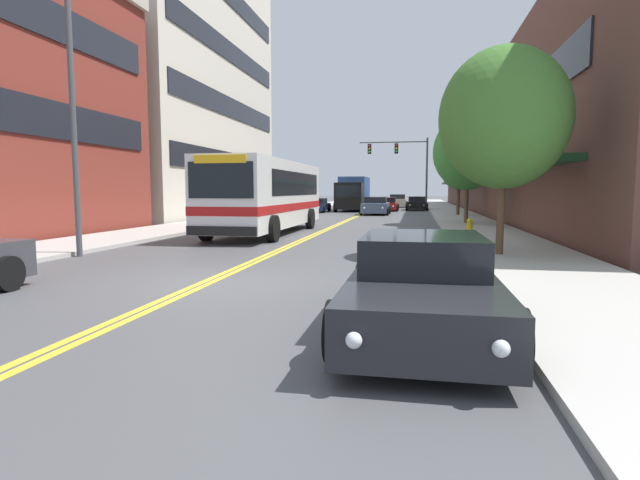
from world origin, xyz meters
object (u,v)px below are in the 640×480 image
(car_black_parked_right_mid, at_px, (417,204))
(car_charcoal_parked_right_foreground, at_px, (422,286))
(street_tree_right_near, at_px, (504,118))
(car_navy_parked_left_mid, at_px, (316,205))
(street_tree_right_far, at_px, (459,169))
(car_champagne_moving_lead, at_px, (398,201))
(car_slate_blue_moving_second, at_px, (376,206))
(street_lamp_left_near, at_px, (78,67))
(street_tree_right_mid, at_px, (468,152))
(city_bus, at_px, (268,193))
(traffic_signal_mast, at_px, (404,159))
(fire_hydrant, at_px, (469,232))
(car_red_moving_third, at_px, (387,205))
(box_truck, at_px, (353,193))

(car_black_parked_right_mid, bearing_deg, car_charcoal_parked_right_foreground, -90.02)
(car_black_parked_right_mid, relative_size, street_tree_right_near, 0.78)
(car_navy_parked_left_mid, xyz_separation_m, street_tree_right_far, (11.59, -4.91, 2.84))
(car_champagne_moving_lead, distance_m, street_tree_right_far, 20.08)
(car_charcoal_parked_right_foreground, distance_m, car_slate_blue_moving_second, 32.72)
(street_lamp_left_near, bearing_deg, street_tree_right_mid, 52.26)
(city_bus, distance_m, traffic_signal_mast, 26.83)
(street_lamp_left_near, bearing_deg, fire_hydrant, 19.28)
(street_tree_right_mid, bearing_deg, car_red_moving_third, 106.12)
(box_truck, distance_m, street_tree_right_near, 32.86)
(street_tree_right_far, bearing_deg, car_red_moving_third, 122.69)
(car_charcoal_parked_right_foreground, bearing_deg, street_tree_right_far, 84.56)
(box_truck, xyz_separation_m, street_tree_right_mid, (8.46, -18.09, 2.36))
(city_bus, distance_m, car_black_parked_right_mid, 28.48)
(city_bus, bearing_deg, box_truck, 88.34)
(street_tree_right_far, bearing_deg, fire_hydrant, -93.63)
(car_slate_blue_moving_second, relative_size, car_red_moving_third, 1.01)
(car_champagne_moving_lead, bearing_deg, fire_hydrant, -84.77)
(traffic_signal_mast, bearing_deg, street_tree_right_far, -66.35)
(car_navy_parked_left_mid, bearing_deg, box_truck, 52.20)
(fire_hydrant, bearing_deg, car_champagne_moving_lead, 95.23)
(car_charcoal_parked_right_foreground, relative_size, car_champagne_moving_lead, 1.08)
(car_slate_blue_moving_second, distance_m, traffic_signal_mast, 9.33)
(car_charcoal_parked_right_foreground, distance_m, street_tree_right_far, 31.33)
(car_slate_blue_moving_second, xyz_separation_m, street_tree_right_far, (6.13, -1.50, 2.76))
(traffic_signal_mast, bearing_deg, box_truck, -166.36)
(fire_hydrant, bearing_deg, car_black_parked_right_mid, 92.81)
(car_navy_parked_left_mid, relative_size, fire_hydrant, 4.94)
(car_slate_blue_moving_second, xyz_separation_m, traffic_signal_mast, (1.92, 8.13, 4.14))
(car_champagne_moving_lead, height_order, street_tree_right_near, street_tree_right_near)
(fire_hydrant, bearing_deg, street_tree_right_mid, 85.04)
(city_bus, height_order, car_red_moving_third, city_bus)
(traffic_signal_mast, bearing_deg, car_charcoal_parked_right_foreground, -88.22)
(traffic_signal_mast, xyz_separation_m, street_tree_right_near, (3.49, -32.89, -0.92))
(car_charcoal_parked_right_foreground, distance_m, car_champagne_moving_lead, 50.34)
(traffic_signal_mast, bearing_deg, street_lamp_left_near, -103.21)
(car_slate_blue_moving_second, xyz_separation_m, street_tree_right_near, (5.41, -24.75, 3.22))
(car_black_parked_right_mid, relative_size, fire_hydrant, 5.00)
(street_tree_right_mid, bearing_deg, car_black_parked_right_mid, 97.17)
(car_navy_parked_left_mid, xyz_separation_m, box_truck, (2.80, 3.61, 1.02))
(car_black_parked_right_mid, bearing_deg, car_slate_blue_moving_second, -108.23)
(box_truck, distance_m, street_lamp_left_near, 34.05)
(car_charcoal_parked_right_foreground, height_order, traffic_signal_mast, traffic_signal_mast)
(box_truck, bearing_deg, street_lamp_left_near, -96.09)
(street_lamp_left_near, bearing_deg, car_champagne_moving_lead, 80.63)
(car_charcoal_parked_right_foreground, relative_size, street_tree_right_mid, 0.80)
(street_tree_right_mid, bearing_deg, car_navy_parked_left_mid, 127.88)
(car_black_parked_right_mid, relative_size, street_tree_right_far, 0.94)
(street_tree_right_far, xyz_separation_m, fire_hydrant, (-1.35, -21.27, -2.85))
(street_tree_right_mid, bearing_deg, fire_hydrant, -94.96)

